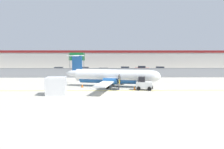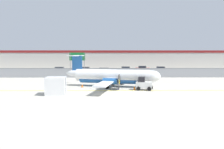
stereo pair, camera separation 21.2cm
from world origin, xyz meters
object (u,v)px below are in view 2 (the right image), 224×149
(baggage_tug, at_px, (144,84))
(parked_car_2, at_px, (103,71))
(ground_crew_worker, at_px, (118,83))
(parked_car_5, at_px, (160,69))
(parked_car_0, at_px, (59,70))
(parked_car_4, at_px, (143,69))
(parked_car_3, at_px, (126,69))
(highway_sign, at_px, (77,59))
(cargo_container, at_px, (56,86))
(commuter_airplane, at_px, (114,76))
(parked_car_1, at_px, (85,70))
(traffic_cone_near_right, at_px, (82,85))
(traffic_cone_near_left, at_px, (134,87))

(baggage_tug, relative_size, parked_car_2, 0.58)
(baggage_tug, height_order, parked_car_2, baggage_tug)
(ground_crew_worker, relative_size, parked_car_5, 0.39)
(parked_car_0, height_order, parked_car_4, same)
(parked_car_3, height_order, highway_sign, highway_sign)
(baggage_tug, bearing_deg, cargo_container, -153.66)
(parked_car_2, distance_m, parked_car_4, 13.99)
(commuter_airplane, height_order, cargo_container, commuter_airplane)
(parked_car_1, bearing_deg, highway_sign, 87.09)
(commuter_airplane, bearing_deg, traffic_cone_near_right, -159.97)
(parked_car_1, bearing_deg, traffic_cone_near_right, 97.24)
(parked_car_4, bearing_deg, commuter_airplane, -100.97)
(baggage_tug, bearing_deg, commuter_airplane, 154.14)
(parked_car_3, bearing_deg, cargo_container, -110.54)
(commuter_airplane, bearing_deg, parked_car_5, 74.26)
(baggage_tug, relative_size, parked_car_1, 0.59)
(ground_crew_worker, bearing_deg, baggage_tug, 10.68)
(traffic_cone_near_right, bearing_deg, traffic_cone_near_left, -15.96)
(parked_car_5, bearing_deg, parked_car_0, 11.34)
(traffic_cone_near_right, bearing_deg, parked_car_5, 54.30)
(ground_crew_worker, relative_size, parked_car_1, 0.40)
(commuter_airplane, distance_m, parked_car_0, 27.18)
(traffic_cone_near_right, bearing_deg, baggage_tug, -15.53)
(commuter_airplane, relative_size, baggage_tug, 6.39)
(traffic_cone_near_left, relative_size, parked_car_2, 0.15)
(parked_car_2, bearing_deg, traffic_cone_near_right, 87.56)
(ground_crew_worker, bearing_deg, parked_car_5, 81.86)
(commuter_airplane, relative_size, parked_car_1, 3.78)
(ground_crew_worker, bearing_deg, cargo_container, -139.45)
(parked_car_4, distance_m, highway_sign, 21.93)
(parked_car_0, distance_m, parked_car_2, 12.65)
(parked_car_2, xyz_separation_m, highway_sign, (-5.80, -5.11, 3.24))
(parked_car_2, bearing_deg, parked_car_5, -156.53)
(baggage_tug, bearing_deg, parked_car_4, 92.26)
(ground_crew_worker, distance_m, parked_car_1, 27.12)
(traffic_cone_near_right, xyz_separation_m, parked_car_1, (-2.67, 23.72, 0.58))
(cargo_container, xyz_separation_m, parked_car_5, (20.90, 31.27, -0.21))
(parked_car_5, bearing_deg, ground_crew_worker, 72.32)
(baggage_tug, height_order, parked_car_1, baggage_tug)
(ground_crew_worker, distance_m, traffic_cone_near_left, 2.39)
(ground_crew_worker, height_order, parked_car_4, same)
(parked_car_5, bearing_deg, traffic_cone_near_right, 61.53)
(parked_car_4, distance_m, parked_car_5, 5.32)
(parked_car_1, relative_size, parked_car_2, 0.98)
(commuter_airplane, height_order, parked_car_5, commuter_airplane)
(parked_car_3, bearing_deg, ground_crew_worker, -97.38)
(parked_car_3, relative_size, highway_sign, 0.77)
(traffic_cone_near_left, distance_m, parked_car_3, 27.77)
(parked_car_1, height_order, parked_car_4, same)
(parked_car_0, bearing_deg, parked_car_2, 159.44)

